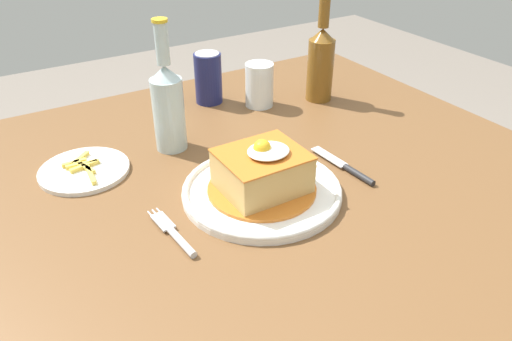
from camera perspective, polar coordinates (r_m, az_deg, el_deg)
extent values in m
cube|color=brown|center=(0.94, -2.48, -1.99)|extent=(1.25, 1.01, 0.04)
cylinder|color=brown|center=(1.70, 6.92, -0.25)|extent=(0.07, 0.07, 0.70)
cylinder|color=white|center=(0.88, 0.68, -2.52)|extent=(0.28, 0.28, 0.01)
torus|color=white|center=(0.88, 0.68, -2.12)|extent=(0.28, 0.28, 0.01)
cylinder|color=#C66B23|center=(0.88, 0.68, -2.09)|extent=(0.19, 0.19, 0.01)
cube|color=tan|center=(0.86, 0.69, -0.09)|extent=(0.14, 0.12, 0.07)
cube|color=#C66B23|center=(0.84, 0.71, 1.90)|extent=(0.14, 0.12, 0.00)
ellipsoid|color=white|center=(0.84, 1.43, 2.28)|extent=(0.07, 0.07, 0.01)
sphere|color=yellow|center=(0.84, 0.71, 2.59)|extent=(0.03, 0.03, 0.03)
cylinder|color=silver|center=(0.78, -8.54, -8.17)|extent=(0.02, 0.08, 0.01)
cube|color=silver|center=(0.83, -10.69, -5.79)|extent=(0.03, 0.05, 0.00)
cylinder|color=silver|center=(0.85, -10.97, -4.76)|extent=(0.01, 0.03, 0.00)
cylinder|color=silver|center=(0.84, -11.45, -4.94)|extent=(0.01, 0.03, 0.00)
cylinder|color=silver|center=(0.84, -11.94, -5.12)|extent=(0.01, 0.03, 0.00)
cylinder|color=#262628|center=(0.95, 11.76, -0.49)|extent=(0.02, 0.08, 0.01)
cube|color=silver|center=(1.00, 8.43, 1.58)|extent=(0.03, 0.09, 0.00)
cylinder|color=#191E51|center=(1.23, -5.52, 10.53)|extent=(0.07, 0.07, 0.12)
cylinder|color=silver|center=(1.21, -5.68, 13.28)|extent=(0.06, 0.06, 0.00)
cylinder|color=brown|center=(1.24, 7.40, 11.39)|extent=(0.06, 0.06, 0.15)
cone|color=brown|center=(1.22, 7.69, 15.23)|extent=(0.06, 0.06, 0.03)
cylinder|color=brown|center=(1.20, 7.89, 17.88)|extent=(0.03, 0.03, 0.08)
cylinder|color=#ADC6CC|center=(1.02, -10.00, 6.37)|extent=(0.06, 0.06, 0.15)
cone|color=#ADC6CC|center=(0.98, -10.47, 10.96)|extent=(0.06, 0.06, 0.03)
cylinder|color=#ADC6CC|center=(0.96, -10.81, 14.18)|extent=(0.03, 0.03, 0.08)
cylinder|color=gold|center=(0.95, -11.08, 16.64)|extent=(0.03, 0.03, 0.01)
cylinder|color=gold|center=(1.21, 0.38, 8.80)|extent=(0.06, 0.06, 0.06)
cylinder|color=silver|center=(1.20, 0.39, 9.84)|extent=(0.07, 0.07, 0.10)
cylinder|color=white|center=(1.00, -19.18, 0.03)|extent=(0.17, 0.17, 0.01)
cube|color=#EAC64C|center=(1.01, -19.35, 0.67)|extent=(0.06, 0.02, 0.01)
cube|color=#EAC64C|center=(1.02, -20.22, 0.82)|extent=(0.05, 0.01, 0.01)
cube|color=#EAC64C|center=(1.03, -19.57, 1.31)|extent=(0.04, 0.04, 0.01)
cube|color=#EAC64C|center=(0.99, -19.09, 0.33)|extent=(0.03, 0.06, 0.01)
cube|color=#EAC64C|center=(1.00, -19.21, 0.44)|extent=(0.06, 0.02, 0.01)
cube|color=#EAC64C|center=(0.97, -18.52, -0.48)|extent=(0.01, 0.07, 0.01)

